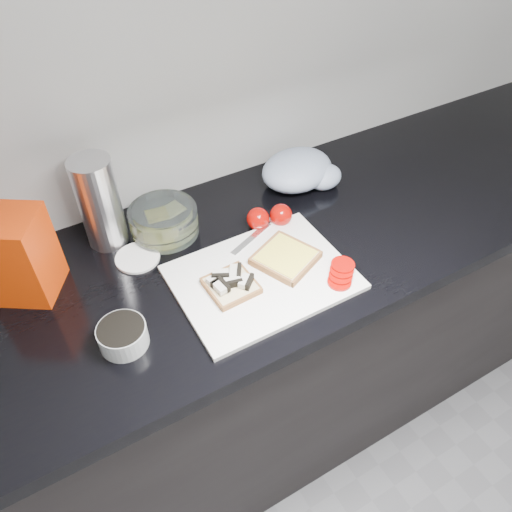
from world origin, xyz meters
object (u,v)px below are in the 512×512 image
(bread_bag, at_px, (17,256))
(steel_canister, at_px, (99,203))
(glass_bowl, at_px, (164,221))
(cutting_board, at_px, (262,277))

(bread_bag, bearing_deg, steel_canister, 52.09)
(bread_bag, relative_size, steel_canister, 0.88)
(glass_bowl, relative_size, steel_canister, 0.73)
(steel_canister, bearing_deg, bread_bag, -160.77)
(glass_bowl, height_order, steel_canister, steel_canister)
(cutting_board, distance_m, steel_canister, 0.42)
(cutting_board, xyz_separation_m, bread_bag, (-0.47, 0.24, 0.10))
(glass_bowl, bearing_deg, cutting_board, -63.79)
(bread_bag, bearing_deg, glass_bowl, 37.81)
(cutting_board, distance_m, glass_bowl, 0.30)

